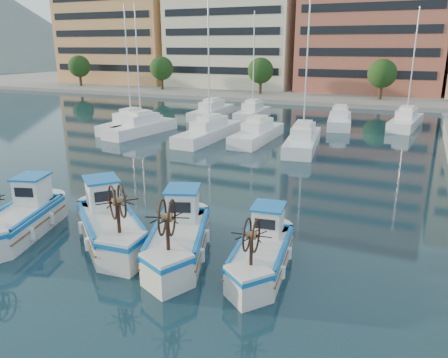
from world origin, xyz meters
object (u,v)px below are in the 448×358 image
fishing_boat_a (21,216)px  fishing_boat_b (109,222)px  fishing_boat_c (179,235)px  fishing_boat_d (262,250)px

fishing_boat_a → fishing_boat_b: bearing=-4.2°
fishing_boat_b → fishing_boat_c: (3.28, 0.11, -0.02)m
fishing_boat_a → fishing_boat_d: (10.66, 1.29, -0.07)m
fishing_boat_c → fishing_boat_a: bearing=168.1°
fishing_boat_a → fishing_boat_b: 4.10m
fishing_boat_b → fishing_boat_d: size_ratio=1.12×
fishing_boat_b → fishing_boat_d: (6.66, 0.37, -0.12)m
fishing_boat_a → fishing_boat_d: size_ratio=1.11×
fishing_boat_d → fishing_boat_b: bearing=175.9°
fishing_boat_d → fishing_boat_a: bearing=179.7°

